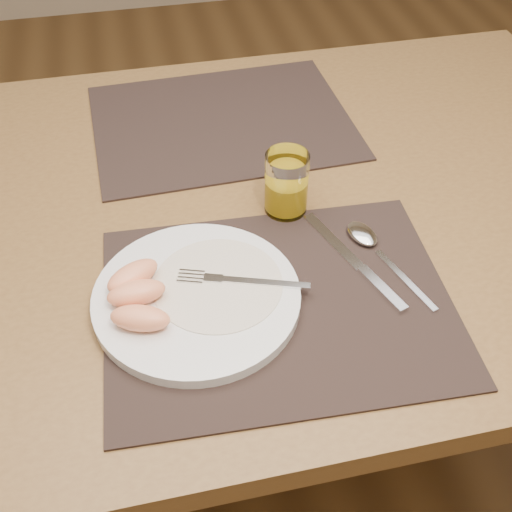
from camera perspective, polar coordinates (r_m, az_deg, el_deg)
The scene contains 11 objects.
ground at distance 1.58m, azimuth -1.33°, elevation -16.54°, with size 5.00×5.00×0.00m, color brown.
table at distance 1.05m, azimuth -1.93°, elevation 1.37°, with size 1.40×0.90×0.75m.
placemat_near at distance 0.84m, azimuth 1.99°, elevation -4.25°, with size 0.45×0.35×0.00m, color black.
placemat_far at distance 1.17m, azimuth -3.04°, elevation 11.83°, with size 0.45×0.35×0.00m, color black.
plate at distance 0.84m, azimuth -5.29°, elevation -3.69°, with size 0.27×0.27×0.02m, color white.
plate_dressing at distance 0.84m, azimuth -3.41°, elevation -2.48°, with size 0.17×0.17×0.00m.
fork at distance 0.84m, azimuth -2.18°, elevation -2.15°, with size 0.17×0.07×0.00m.
knife at distance 0.89m, azimuth 9.31°, elevation -1.05°, with size 0.08×0.21×0.01m.
spoon at distance 0.93m, azimuth 9.95°, elevation 1.39°, with size 0.08×0.19×0.01m.
juice_glass at distance 0.95m, azimuth 2.71°, elevation 6.24°, with size 0.06×0.06×0.10m.
grapefruit_wedges at distance 0.82m, azimuth -10.59°, elevation -3.44°, with size 0.09×0.14×0.03m.
Camera 1 is at (-0.13, -0.75, 1.38)m, focal length 45.00 mm.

